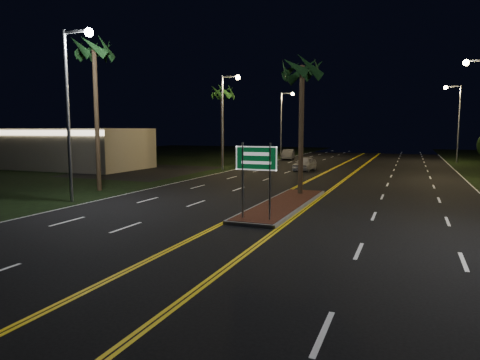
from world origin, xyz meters
The scene contains 14 objects.
ground centered at (0.00, 0.00, 0.00)m, with size 120.00×120.00×0.00m, color black.
grass_left centered at (-30.00, 25.00, 0.00)m, with size 40.00×110.00×0.01m, color black.
median_island centered at (0.00, 7.00, 0.08)m, with size 2.25×10.25×0.17m.
highway_sign centered at (0.00, 2.80, 2.40)m, with size 1.80×0.08×3.20m.
commercial_building centered at (-26.00, 19.99, 2.00)m, with size 15.00×8.12×4.00m.
streetlight_left_near centered at (-10.61, 4.00, 5.66)m, with size 1.91×0.44×9.00m.
streetlight_left_mid centered at (-10.61, 24.00, 5.66)m, with size 1.91×0.44×9.00m.
streetlight_left_far centered at (-10.61, 44.00, 5.66)m, with size 1.91×0.44×9.00m.
streetlight_right_far centered at (10.61, 42.00, 5.66)m, with size 1.91×0.44×9.00m.
palm_median centered at (0.00, 10.50, 7.28)m, with size 2.40×2.40×8.30m.
palm_left_near centered at (-12.50, 8.00, 8.68)m, with size 2.40×2.40×9.80m.
palm_left_far centered at (-12.80, 28.00, 7.75)m, with size 2.40×2.40×8.80m.
car_near centered at (-3.41, 26.24, 0.77)m, with size 1.99×4.65×1.55m, color silver.
car_far centered at (-8.96, 40.40, 0.76)m, with size 1.96×4.56×1.52m, color #9A9CA2.
Camera 1 is at (5.90, -13.82, 3.87)m, focal length 32.00 mm.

